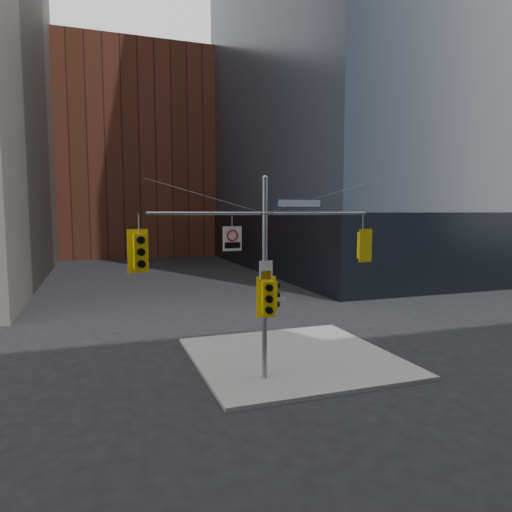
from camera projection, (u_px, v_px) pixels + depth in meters
ground at (287, 404)px, 14.41m from camera, size 160.00×160.00×0.00m
sidewalk_corner at (293, 357)px, 18.81m from camera, size 8.00×8.00×0.15m
podium_ne at (399, 238)px, 53.39m from camera, size 36.40×36.40×6.00m
brick_midrise at (133, 158)px, 67.52m from camera, size 26.00×20.00×28.00m
signal_assembly at (265, 259)px, 15.85m from camera, size 8.00×0.80×7.30m
traffic_light_west_arm at (139, 252)px, 14.43m from camera, size 0.66×0.58×1.40m
traffic_light_east_arm at (363, 245)px, 17.10m from camera, size 0.59×0.51×1.23m
traffic_light_pole_side at (273, 295)px, 16.10m from camera, size 0.43×0.37×1.02m
traffic_light_pole_front at (267, 298)px, 15.73m from camera, size 0.69×0.58×1.45m
street_sign_blade at (299, 203)px, 16.09m from camera, size 1.66×0.21×0.32m
regulatory_sign_arm at (232, 238)px, 15.37m from camera, size 0.66×0.10×0.83m
regulatory_sign_pole at (266, 270)px, 15.78m from camera, size 0.49×0.04×0.64m
street_blade_ew at (277, 299)px, 16.15m from camera, size 0.75×0.10×0.15m
street_blade_ns at (260, 305)px, 16.45m from camera, size 0.09×0.74×0.15m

